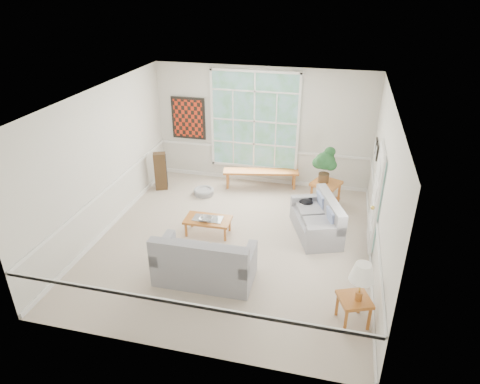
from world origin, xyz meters
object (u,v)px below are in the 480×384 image
loveseat_front (205,257)px  end_table (325,194)px  side_table (353,310)px  coffee_table (208,226)px  loveseat_right (316,217)px

loveseat_front → end_table: (1.91, 3.32, -0.17)m
loveseat_front → side_table: size_ratio=3.62×
loveseat_front → coffee_table: 1.53m
loveseat_front → side_table: (2.58, -0.51, -0.23)m
coffee_table → end_table: size_ratio=1.61×
loveseat_front → coffee_table: (-0.41, 1.45, -0.29)m
coffee_table → side_table: 3.57m
loveseat_front → coffee_table: bearing=104.9°
loveseat_right → coffee_table: 2.28m
loveseat_front → end_table: size_ratio=2.89×
loveseat_right → loveseat_front: bearing=-152.6°
coffee_table → end_table: end_table is taller
loveseat_right → side_table: 2.62m
coffee_table → side_table: size_ratio=2.02×
coffee_table → side_table: side_table is taller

